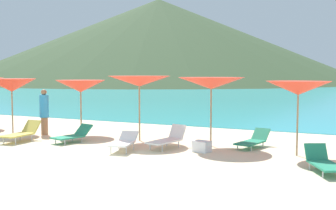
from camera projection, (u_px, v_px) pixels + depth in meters
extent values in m
cube|color=beige|center=(202.00, 126.00, 20.45)|extent=(50.00, 100.00, 0.30)
cone|color=#384C2D|center=(159.00, 41.00, 109.39)|extent=(101.46, 101.46, 21.28)
cylinder|color=#9E7F59|center=(12.00, 107.00, 16.94)|extent=(0.05, 0.05, 2.04)
cone|color=red|center=(12.00, 85.00, 16.88)|extent=(1.94, 1.94, 0.52)
sphere|color=#9E7F59|center=(11.00, 81.00, 16.86)|extent=(0.07, 0.07, 0.07)
cylinder|color=#9E7F59|center=(81.00, 109.00, 16.49)|extent=(0.06, 0.06, 2.01)
cone|color=red|center=(81.00, 86.00, 16.43)|extent=(2.00, 2.00, 0.47)
sphere|color=#9E7F59|center=(81.00, 82.00, 16.42)|extent=(0.07, 0.07, 0.07)
cylinder|color=#9E7F59|center=(139.00, 110.00, 14.94)|extent=(0.06, 0.06, 2.21)
cone|color=red|center=(139.00, 81.00, 14.86)|extent=(2.35, 2.35, 0.37)
sphere|color=#9E7F59|center=(139.00, 78.00, 14.85)|extent=(0.07, 0.07, 0.07)
cylinder|color=#9E7F59|center=(211.00, 113.00, 13.85)|extent=(0.05, 0.05, 2.17)
cone|color=red|center=(211.00, 83.00, 13.78)|extent=(2.31, 2.31, 0.39)
sphere|color=#9E7F59|center=(211.00, 79.00, 13.77)|extent=(0.07, 0.07, 0.07)
cylinder|color=#9E7F59|center=(297.00, 120.00, 12.21)|extent=(0.05, 0.05, 2.07)
cone|color=red|center=(298.00, 88.00, 12.14)|extent=(1.87, 1.87, 0.40)
sphere|color=#9E7F59|center=(298.00, 83.00, 12.13)|extent=(0.07, 0.07, 0.07)
cube|color=white|center=(122.00, 144.00, 12.84)|extent=(0.79, 1.12, 0.05)
cube|color=white|center=(129.00, 136.00, 13.50)|extent=(0.62, 0.51, 0.30)
cylinder|color=silver|center=(111.00, 150.00, 12.60)|extent=(0.04, 0.04, 0.23)
cylinder|color=silver|center=(126.00, 150.00, 12.50)|extent=(0.04, 0.04, 0.23)
cylinder|color=silver|center=(119.00, 146.00, 13.29)|extent=(0.04, 0.04, 0.23)
cylinder|color=silver|center=(133.00, 146.00, 13.19)|extent=(0.04, 0.04, 0.23)
cube|color=#268C66|center=(67.00, 137.00, 14.48)|extent=(0.85, 1.13, 0.05)
cube|color=#268C66|center=(83.00, 130.00, 15.00)|extent=(0.67, 0.54, 0.40)
cylinder|color=silver|center=(55.00, 141.00, 14.43)|extent=(0.04, 0.04, 0.17)
cylinder|color=silver|center=(65.00, 142.00, 14.09)|extent=(0.04, 0.04, 0.17)
cylinder|color=silver|center=(72.00, 138.00, 14.97)|extent=(0.04, 0.04, 0.17)
cylinder|color=silver|center=(82.00, 140.00, 14.63)|extent=(0.04, 0.04, 0.17)
cube|color=#268C66|center=(250.00, 143.00, 13.43)|extent=(0.78, 1.29, 0.05)
cube|color=#268C66|center=(261.00, 134.00, 14.03)|extent=(0.59, 0.48, 0.39)
cylinder|color=silver|center=(238.00, 147.00, 13.28)|extent=(0.04, 0.04, 0.16)
cylinder|color=silver|center=(251.00, 148.00, 12.99)|extent=(0.04, 0.04, 0.16)
cylinder|color=silver|center=(250.00, 143.00, 13.94)|extent=(0.04, 0.04, 0.16)
cylinder|color=silver|center=(263.00, 145.00, 13.66)|extent=(0.04, 0.04, 0.16)
cube|color=#268C66|center=(327.00, 166.00, 10.06)|extent=(1.08, 1.35, 0.05)
cube|color=#268C66|center=(316.00, 152.00, 10.76)|extent=(0.61, 0.48, 0.42)
cylinder|color=silver|center=(323.00, 174.00, 9.67)|extent=(0.04, 0.04, 0.17)
cylinder|color=silver|center=(310.00, 166.00, 10.52)|extent=(0.04, 0.04, 0.17)
cylinder|color=silver|center=(329.00, 166.00, 10.54)|extent=(0.04, 0.04, 0.17)
cube|color=white|center=(164.00, 141.00, 13.35)|extent=(0.77, 1.34, 0.05)
cube|color=white|center=(177.00, 132.00, 13.94)|extent=(0.58, 0.37, 0.47)
cylinder|color=silver|center=(150.00, 147.00, 13.17)|extent=(0.04, 0.04, 0.22)
cylinder|color=silver|center=(162.00, 148.00, 12.89)|extent=(0.04, 0.04, 0.22)
cylinder|color=silver|center=(167.00, 143.00, 13.88)|extent=(0.04, 0.04, 0.22)
cylinder|color=silver|center=(179.00, 144.00, 13.60)|extent=(0.04, 0.04, 0.22)
cube|color=#D8BF4C|center=(17.00, 135.00, 14.60)|extent=(0.67, 1.15, 0.05)
cube|color=#D8BF4C|center=(32.00, 127.00, 15.26)|extent=(0.61, 0.43, 0.45)
cylinder|color=silver|center=(4.00, 140.00, 14.39)|extent=(0.04, 0.04, 0.23)
cylinder|color=silver|center=(15.00, 141.00, 14.18)|extent=(0.04, 0.04, 0.23)
cylinder|color=silver|center=(20.00, 137.00, 15.11)|extent=(0.04, 0.04, 0.23)
cylinder|color=silver|center=(32.00, 138.00, 14.90)|extent=(0.04, 0.04, 0.23)
cylinder|color=#A3704C|center=(45.00, 126.00, 16.43)|extent=(0.26, 0.26, 0.68)
cylinder|color=#3399D8|center=(44.00, 106.00, 16.37)|extent=(0.35, 0.35, 0.88)
sphere|color=#A3704C|center=(44.00, 92.00, 16.33)|extent=(0.22, 0.22, 0.22)
cube|color=white|center=(202.00, 146.00, 12.86)|extent=(0.57, 0.46, 0.34)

